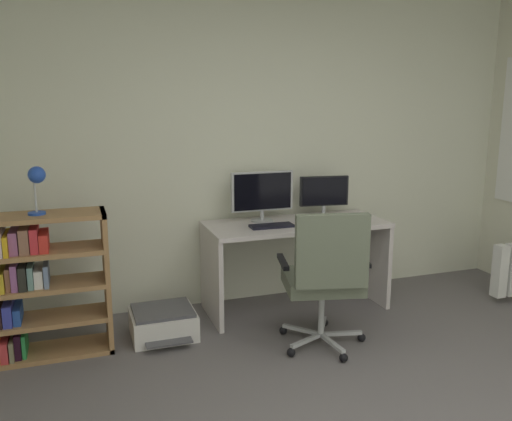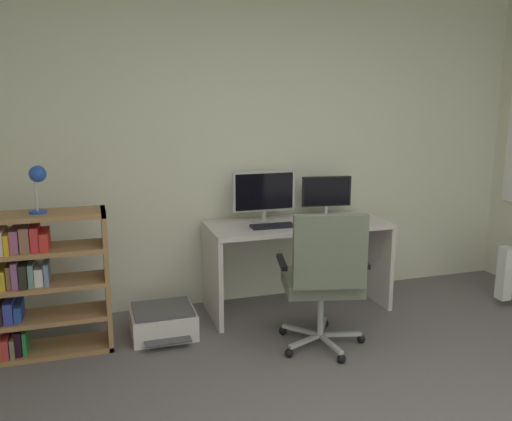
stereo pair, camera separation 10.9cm
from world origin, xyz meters
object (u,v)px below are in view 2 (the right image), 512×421
Objects in this scene: monitor_secondary at (326,194)px; keyboard at (273,226)px; desk at (297,245)px; office_chair at (324,274)px; computer_mouse at (307,222)px; monitor_main at (264,193)px; printer at (163,322)px; desk_lamp at (38,179)px; bookshelf at (34,282)px.

keyboard is (-0.55, -0.21, -0.19)m from monitor_secondary.
desk is at bearing -158.68° from monitor_secondary.
computer_mouse is at bearing 76.80° from office_chair.
keyboard is (0.00, -0.21, -0.22)m from monitor_main.
printer is at bearing 150.21° from office_chair.
monitor_main reaches higher than monitor_secondary.
monitor_main is at bearing 11.43° from desk_lamp.
desk is 0.51m from monitor_secondary.
computer_mouse is at bearing 3.71° from bookshelf.
computer_mouse is 0.10× the size of bookshelf.
desk reaches higher than printer.
desk_lamp is (0.08, -0.00, 0.69)m from bookshelf.
desk is 14.64× the size of computer_mouse.
monitor_main is 0.42m from computer_mouse.
desk_lamp is 1.34m from printer.
monitor_main is 1.05× the size of printer.
printer is (-1.44, -0.31, -0.83)m from monitor_secondary.
computer_mouse reaches higher than keyboard.
bookshelf is (-1.73, -0.33, -0.46)m from monitor_main.
bookshelf is at bearing -178.33° from printer.
monitor_secondary is 0.42× the size of office_chair.
monitor_main reaches higher than office_chair.
office_chair is at bearing -17.27° from desk_lamp.
computer_mouse is (-0.26, -0.20, -0.18)m from monitor_secondary.
keyboard is 0.30m from computer_mouse.
monitor_secondary reaches higher than computer_mouse.
desk is 2.03m from desk_lamp.
monitor_main reaches higher than desk.
bookshelf reaches higher than keyboard.
desk is at bearing 22.41° from keyboard.
desk_lamp reaches higher than keyboard.
office_chair is at bearing -16.63° from bookshelf.
computer_mouse is at bearing 3.52° from keyboard.
monitor_secondary is 0.43× the size of bookshelf.
keyboard is 1.75m from bookshelf.
keyboard is at bearing 3.98° from bookshelf.
printer is at bearing -170.41° from desk.
printer is (0.78, 0.03, -1.10)m from desk_lamp.
computer_mouse is (0.30, -0.20, -0.22)m from monitor_main.
keyboard is 0.35× the size of bookshelf.
printer is at bearing -160.64° from monitor_main.
monitor_secondary is at bearing 51.45° from computer_mouse.
monitor_secondary is 0.85× the size of printer.
monitor_main reaches higher than printer.
monitor_main is 0.52× the size of office_chair.
desk is 0.23m from computer_mouse.
monitor_secondary is 1.06m from office_chair.
desk is 0.78m from office_chair.
office_chair reaches higher than printer.
desk_lamp is at bearing -163.09° from computer_mouse.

